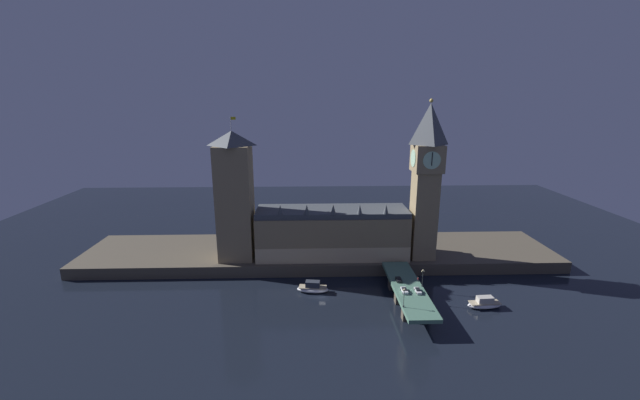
{
  "coord_description": "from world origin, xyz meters",
  "views": [
    {
      "loc": [
        -5.12,
        -137.39,
        74.46
      ],
      "look_at": [
        -0.28,
        20.0,
        33.91
      ],
      "focal_mm": 22.0,
      "sensor_mm": 36.0,
      "label": 1
    }
  ],
  "objects_px": {
    "car_southbound_lead": "(418,291)",
    "boat_downstream": "(485,304)",
    "car_northbound_trail": "(404,290)",
    "street_lamp_near": "(404,296)",
    "street_lamp_mid": "(423,276)",
    "boat_upstream": "(313,288)",
    "pedestrian_mid_walk": "(418,279)",
    "car_northbound_lead": "(399,279)",
    "victoria_tower": "(235,196)",
    "clock_tower": "(426,177)"
  },
  "relations": [
    {
      "from": "car_northbound_lead",
      "to": "pedestrian_mid_walk",
      "type": "bearing_deg",
      "value": -4.8
    },
    {
      "from": "clock_tower",
      "to": "car_northbound_lead",
      "type": "relative_size",
      "value": 17.17
    },
    {
      "from": "car_northbound_trail",
      "to": "street_lamp_near",
      "type": "xyz_separation_m",
      "value": [
        -2.82,
        -10.56,
        3.57
      ]
    },
    {
      "from": "boat_downstream",
      "to": "clock_tower",
      "type": "bearing_deg",
      "value": 110.97
    },
    {
      "from": "victoria_tower",
      "to": "street_lamp_near",
      "type": "distance_m",
      "value": 83.28
    },
    {
      "from": "car_southbound_lead",
      "to": "street_lamp_near",
      "type": "xyz_separation_m",
      "value": [
        -7.67,
        -10.25,
        3.6
      ]
    },
    {
      "from": "car_southbound_lead",
      "to": "street_lamp_near",
      "type": "distance_m",
      "value": 13.3
    },
    {
      "from": "street_lamp_mid",
      "to": "boat_downstream",
      "type": "height_order",
      "value": "street_lamp_mid"
    },
    {
      "from": "car_northbound_trail",
      "to": "pedestrian_mid_walk",
      "type": "xyz_separation_m",
      "value": [
        7.27,
        8.34,
        0.21
      ]
    },
    {
      "from": "car_southbound_lead",
      "to": "pedestrian_mid_walk",
      "type": "xyz_separation_m",
      "value": [
        2.42,
        8.65,
        0.24
      ]
    },
    {
      "from": "victoria_tower",
      "to": "boat_downstream",
      "type": "bearing_deg",
      "value": -21.65
    },
    {
      "from": "clock_tower",
      "to": "boat_downstream",
      "type": "xyz_separation_m",
      "value": [
        13.79,
        -35.99,
        -40.45
      ]
    },
    {
      "from": "car_northbound_lead",
      "to": "boat_upstream",
      "type": "relative_size",
      "value": 0.31
    },
    {
      "from": "car_northbound_trail",
      "to": "car_southbound_lead",
      "type": "distance_m",
      "value": 4.86
    },
    {
      "from": "street_lamp_mid",
      "to": "boat_downstream",
      "type": "distance_m",
      "value": 24.58
    },
    {
      "from": "pedestrian_mid_walk",
      "to": "boat_downstream",
      "type": "xyz_separation_m",
      "value": [
        22.72,
        -8.58,
        -5.98
      ]
    },
    {
      "from": "car_southbound_lead",
      "to": "street_lamp_mid",
      "type": "distance_m",
      "value": 6.39
    },
    {
      "from": "clock_tower",
      "to": "street_lamp_mid",
      "type": "height_order",
      "value": "clock_tower"
    },
    {
      "from": "street_lamp_mid",
      "to": "boat_upstream",
      "type": "distance_m",
      "value": 42.87
    },
    {
      "from": "car_northbound_trail",
      "to": "street_lamp_near",
      "type": "relative_size",
      "value": 0.68
    },
    {
      "from": "street_lamp_near",
      "to": "boat_upstream",
      "type": "bearing_deg",
      "value": 141.18
    },
    {
      "from": "clock_tower",
      "to": "street_lamp_mid",
      "type": "distance_m",
      "value": 45.17
    },
    {
      "from": "boat_upstream",
      "to": "boat_downstream",
      "type": "height_order",
      "value": "boat_upstream"
    },
    {
      "from": "clock_tower",
      "to": "boat_upstream",
      "type": "xyz_separation_m",
      "value": [
        -49.28,
        -21.97,
        -40.36
      ]
    },
    {
      "from": "clock_tower",
      "to": "street_lamp_mid",
      "type": "xyz_separation_m",
      "value": [
        -8.53,
        -31.59,
        -31.14
      ]
    },
    {
      "from": "pedestrian_mid_walk",
      "to": "car_southbound_lead",
      "type": "bearing_deg",
      "value": -105.65
    },
    {
      "from": "victoria_tower",
      "to": "car_southbound_lead",
      "type": "relative_size",
      "value": 13.39
    },
    {
      "from": "car_northbound_lead",
      "to": "boat_downstream",
      "type": "relative_size",
      "value": 0.31
    },
    {
      "from": "car_southbound_lead",
      "to": "street_lamp_near",
      "type": "bearing_deg",
      "value": -126.81
    },
    {
      "from": "street_lamp_mid",
      "to": "car_southbound_lead",
      "type": "bearing_deg",
      "value": -122.28
    },
    {
      "from": "street_lamp_near",
      "to": "clock_tower",
      "type": "bearing_deg",
      "value": 67.67
    },
    {
      "from": "car_southbound_lead",
      "to": "boat_downstream",
      "type": "distance_m",
      "value": 25.79
    },
    {
      "from": "car_southbound_lead",
      "to": "street_lamp_mid",
      "type": "xyz_separation_m",
      "value": [
        2.82,
        4.47,
        3.58
      ]
    },
    {
      "from": "car_northbound_lead",
      "to": "car_northbound_trail",
      "type": "relative_size",
      "value": 0.88
    },
    {
      "from": "clock_tower",
      "to": "street_lamp_near",
      "type": "relative_size",
      "value": 10.23
    },
    {
      "from": "pedestrian_mid_walk",
      "to": "boat_upstream",
      "type": "distance_m",
      "value": 41.14
    },
    {
      "from": "car_northbound_lead",
      "to": "pedestrian_mid_walk",
      "type": "height_order",
      "value": "pedestrian_mid_walk"
    },
    {
      "from": "car_northbound_trail",
      "to": "boat_upstream",
      "type": "xyz_separation_m",
      "value": [
        -33.08,
        13.78,
        -5.67
      ]
    },
    {
      "from": "clock_tower",
      "to": "boat_upstream",
      "type": "relative_size",
      "value": 5.37
    },
    {
      "from": "victoria_tower",
      "to": "boat_downstream",
      "type": "xyz_separation_m",
      "value": [
        96.5,
        -38.31,
        -32.01
      ]
    },
    {
      "from": "car_northbound_trail",
      "to": "victoria_tower",
      "type": "bearing_deg",
      "value": 150.22
    },
    {
      "from": "street_lamp_mid",
      "to": "boat_upstream",
      "type": "relative_size",
      "value": 0.52
    },
    {
      "from": "car_northbound_trail",
      "to": "boat_downstream",
      "type": "height_order",
      "value": "car_northbound_trail"
    },
    {
      "from": "street_lamp_mid",
      "to": "victoria_tower",
      "type": "bearing_deg",
      "value": 155.44
    },
    {
      "from": "clock_tower",
      "to": "boat_upstream",
      "type": "bearing_deg",
      "value": -155.97
    },
    {
      "from": "street_lamp_near",
      "to": "car_northbound_trail",
      "type": "bearing_deg",
      "value": 75.03
    },
    {
      "from": "boat_upstream",
      "to": "boat_downstream",
      "type": "distance_m",
      "value": 64.61
    },
    {
      "from": "boat_upstream",
      "to": "pedestrian_mid_walk",
      "type": "bearing_deg",
      "value": -7.68
    },
    {
      "from": "street_lamp_near",
      "to": "boat_upstream",
      "type": "distance_m",
      "value": 39.91
    },
    {
      "from": "clock_tower",
      "to": "victoria_tower",
      "type": "relative_size",
      "value": 1.11
    }
  ]
}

